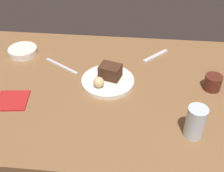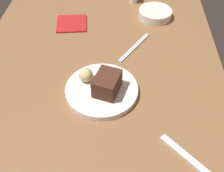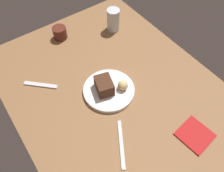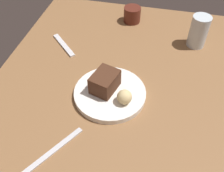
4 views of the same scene
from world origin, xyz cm
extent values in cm
cube|color=brown|center=(0.00, 0.00, 1.50)|extent=(120.00, 84.00, 3.00)
cylinder|color=white|center=(-4.77, -2.65, 3.93)|extent=(21.94, 21.94, 1.86)
cube|color=#472819|center=(-5.63, -4.38, 7.77)|extent=(10.03, 8.72, 5.81)
sphere|color=#DBC184|center=(-1.70, 2.37, 7.04)|extent=(4.36, 4.36, 4.36)
cylinder|color=white|center=(37.91, -20.94, 4.61)|extent=(13.39, 13.39, 3.22)
cube|color=silver|center=(-24.94, -25.14, 3.35)|extent=(11.79, 11.96, 0.70)
cube|color=silver|center=(17.29, -12.57, 3.25)|extent=(16.87, 11.22, 0.50)
cube|color=#B21E1E|center=(30.80, 12.33, 3.30)|extent=(13.14, 12.94, 0.60)
camera|label=1|loc=(-16.04, 92.66, 78.42)|focal=46.84mm
camera|label=2|loc=(-58.31, -8.85, 63.15)|focal=42.51mm
camera|label=3|loc=(42.04, -34.55, 85.23)|focal=37.08mm
camera|label=4|loc=(45.85, 9.64, 62.48)|focal=41.10mm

